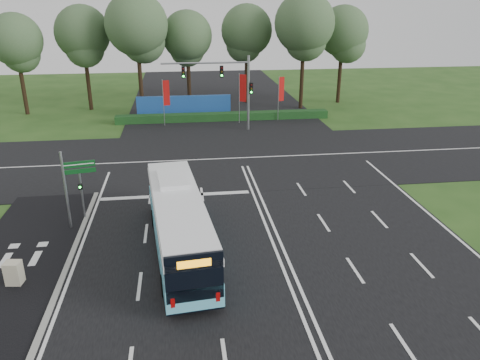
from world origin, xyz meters
The scene contains 16 objects.
ground centered at (0.00, 0.00, 0.00)m, with size 120.00×120.00×0.00m, color #264A18.
road_main centered at (0.00, 0.00, 0.02)m, with size 20.00×120.00×0.04m, color black.
road_cross centered at (0.00, 12.00, 0.03)m, with size 120.00×14.00×0.05m, color black.
bike_path centered at (-12.50, -3.00, 0.03)m, with size 5.00×18.00×0.06m, color black.
kerb_strip centered at (-10.10, -3.00, 0.06)m, with size 0.25×18.00×0.12m, color gray.
city_bus centered at (-4.77, -2.17, 1.61)m, with size 3.45×11.31×3.19m.
pedestrian_signal centered at (-10.20, 2.37, 1.64)m, with size 0.27×0.40×3.00m.
street_sign centered at (-10.40, 1.31, 2.76)m, with size 1.71×0.41×4.44m.
utility_cabinet centered at (-12.08, -4.09, 0.56)m, with size 0.67×0.56×1.12m, color beige.
banner_flag_left centered at (-5.79, 23.12, 2.99)m, with size 0.67×0.14×4.59m.
banner_flag_mid centered at (1.72, 23.07, 3.26)m, with size 0.70×0.32×5.03m.
banner_flag_right centered at (5.83, 23.83, 2.97)m, with size 0.64×0.27×4.56m.
traffic_light_gantry centered at (0.21, 20.50, 4.66)m, with size 8.41×0.28×7.00m.
hedge centered at (0.00, 24.50, 0.40)m, with size 22.00×1.20×0.80m, color #133413.
blue_hoarding centered at (-4.00, 27.00, 1.10)m, with size 10.00×0.30×2.20m, color #1C4C9B.
eucalyptus_row centered at (-2.09, 30.74, 8.61)m, with size 41.49×10.15×12.63m.
Camera 1 is at (-4.46, -22.94, 11.90)m, focal length 35.00 mm.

